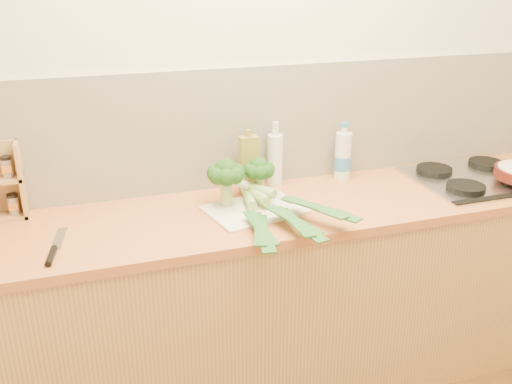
# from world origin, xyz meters

# --- Properties ---
(room_shell) EXTENTS (3.50, 3.50, 3.50)m
(room_shell) POSITION_xyz_m (0.00, 1.49, 1.17)
(room_shell) COLOR beige
(room_shell) RESTS_ON ground
(counter) EXTENTS (3.20, 0.62, 0.90)m
(counter) POSITION_xyz_m (0.00, 1.20, 0.45)
(counter) COLOR tan
(counter) RESTS_ON ground
(gas_hob) EXTENTS (0.58, 0.50, 0.04)m
(gas_hob) POSITION_xyz_m (1.02, 1.20, 0.91)
(gas_hob) COLOR silver
(gas_hob) RESTS_ON counter
(chopping_board) EXTENTS (0.44, 0.36, 0.01)m
(chopping_board) POSITION_xyz_m (-0.08, 1.18, 0.91)
(chopping_board) COLOR beige
(chopping_board) RESTS_ON counter
(broccoli_left) EXTENTS (0.16, 0.16, 0.21)m
(broccoli_left) POSITION_xyz_m (-0.19, 1.25, 1.05)
(broccoli_left) COLOR #88A761
(broccoli_left) RESTS_ON chopping_board
(broccoli_right) EXTENTS (0.13, 0.14, 0.18)m
(broccoli_right) POSITION_xyz_m (-0.03, 1.29, 1.04)
(broccoli_right) COLOR #88A761
(broccoli_right) RESTS_ON chopping_board
(leek_front) EXTENTS (0.16, 0.65, 0.04)m
(leek_front) POSITION_xyz_m (-0.11, 1.14, 0.93)
(leek_front) COLOR white
(leek_front) RESTS_ON chopping_board
(leek_mid) EXTENTS (0.17, 0.67, 0.04)m
(leek_mid) POSITION_xyz_m (-0.04, 1.14, 0.95)
(leek_mid) COLOR white
(leek_mid) RESTS_ON chopping_board
(leek_back) EXTENTS (0.37, 0.56, 0.04)m
(leek_back) POSITION_xyz_m (0.01, 1.15, 0.97)
(leek_back) COLOR white
(leek_back) RESTS_ON chopping_board
(chefs_knife) EXTENTS (0.08, 0.31, 0.02)m
(chefs_knife) POSITION_xyz_m (-0.88, 1.05, 0.91)
(chefs_knife) COLOR silver
(chefs_knife) RESTS_ON counter
(oil_tin) EXTENTS (0.08, 0.05, 0.29)m
(oil_tin) POSITION_xyz_m (-0.04, 1.39, 1.03)
(oil_tin) COLOR olive
(oil_tin) RESTS_ON counter
(glass_bottle) EXTENTS (0.07, 0.07, 0.30)m
(glass_bottle) POSITION_xyz_m (0.09, 1.44, 1.03)
(glass_bottle) COLOR silver
(glass_bottle) RESTS_ON counter
(amber_bottle) EXTENTS (0.06, 0.06, 0.26)m
(amber_bottle) POSITION_xyz_m (-0.04, 1.41, 1.01)
(amber_bottle) COLOR brown
(amber_bottle) RESTS_ON counter
(water_bottle) EXTENTS (0.08, 0.08, 0.25)m
(water_bottle) POSITION_xyz_m (0.43, 1.42, 1.01)
(water_bottle) COLOR silver
(water_bottle) RESTS_ON counter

